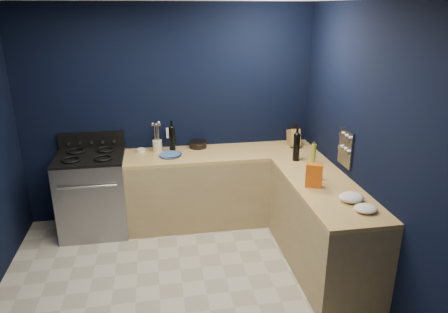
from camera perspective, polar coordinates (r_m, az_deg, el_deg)
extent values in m
cube|color=#B5B09F|center=(4.11, -5.54, -18.69)|extent=(3.50, 3.50, 0.02)
cube|color=black|center=(5.13, -7.54, 5.65)|extent=(3.50, 0.02, 2.60)
cube|color=black|center=(3.94, 20.17, 0.24)|extent=(0.02, 3.50, 2.60)
cube|color=black|center=(1.92, -2.58, -20.53)|extent=(3.50, 0.02, 2.60)
cube|color=tan|center=(5.16, -0.26, -4.31)|extent=(2.30, 0.63, 0.86)
cube|color=olive|center=(4.99, -0.27, 0.41)|extent=(2.30, 0.63, 0.04)
cube|color=tan|center=(4.39, 13.26, -9.51)|extent=(0.63, 1.67, 0.86)
cube|color=olive|center=(4.19, 13.74, -4.13)|extent=(0.63, 1.67, 0.04)
cube|color=gray|center=(5.14, -17.39, -5.04)|extent=(0.76, 0.66, 0.92)
cube|color=black|center=(4.86, -17.82, -6.69)|extent=(0.59, 0.02, 0.42)
cube|color=black|center=(4.96, -17.95, -0.05)|extent=(0.76, 0.66, 0.03)
cube|color=black|center=(5.21, -17.65, 2.14)|extent=(0.76, 0.06, 0.20)
cube|color=gray|center=(4.43, 16.31, 1.11)|extent=(0.02, 0.28, 0.38)
cube|color=white|center=(5.16, -7.42, 3.23)|extent=(0.09, 0.02, 0.13)
cylinder|color=#285D8F|center=(4.88, -7.40, 0.21)|extent=(0.31, 0.31, 0.03)
cylinder|color=white|center=(5.08, -11.25, 0.84)|extent=(0.13, 0.13, 0.04)
cylinder|color=#F9E9CB|center=(5.06, -9.10, 1.47)|extent=(0.13, 0.13, 0.14)
cylinder|color=black|center=(5.00, -7.11, 2.33)|extent=(0.08, 0.08, 0.30)
cylinder|color=black|center=(5.15, -3.59, 1.68)|extent=(0.26, 0.26, 0.08)
cube|color=olive|center=(5.24, 9.50, 2.54)|extent=(0.12, 0.25, 0.26)
cylinder|color=black|center=(4.74, 9.88, 1.21)|extent=(0.08, 0.08, 0.30)
cylinder|color=olive|center=(4.67, 12.13, 0.32)|extent=(0.07, 0.07, 0.23)
cylinder|color=olive|center=(4.30, 12.39, -2.27)|extent=(0.06, 0.06, 0.11)
cylinder|color=olive|center=(4.30, 13.04, -2.54)|extent=(0.05, 0.05, 0.08)
cube|color=#BD390E|center=(4.08, 12.21, -2.56)|extent=(0.18, 0.13, 0.23)
ellipsoid|color=white|center=(3.90, 17.02, -5.38)|extent=(0.26, 0.24, 0.08)
ellipsoid|color=white|center=(3.75, 18.80, -6.75)|extent=(0.20, 0.19, 0.06)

